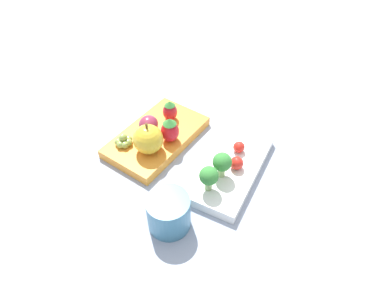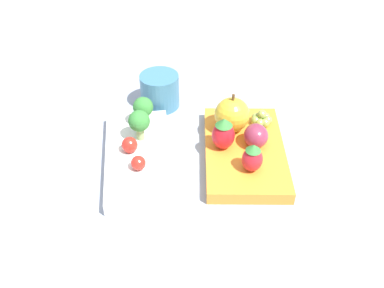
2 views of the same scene
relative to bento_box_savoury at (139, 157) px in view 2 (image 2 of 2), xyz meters
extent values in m
plane|color=#939EB2|center=(-0.01, -0.08, -0.01)|extent=(4.00, 4.00, 0.00)
cube|color=white|center=(0.00, 0.00, 0.00)|extent=(0.21, 0.11, 0.02)
cube|color=orange|center=(0.00, -0.16, 0.00)|extent=(0.21, 0.14, 0.02)
cylinder|color=#93B770|center=(0.07, -0.01, 0.02)|extent=(0.01, 0.01, 0.02)
sphere|color=#388438|center=(0.07, -0.01, 0.04)|extent=(0.03, 0.03, 0.03)
cylinder|color=#93B770|center=(0.03, 0.00, 0.02)|extent=(0.01, 0.01, 0.02)
sphere|color=#388438|center=(0.03, 0.00, 0.04)|extent=(0.03, 0.03, 0.03)
sphere|color=red|center=(-0.04, 0.00, 0.02)|extent=(0.02, 0.02, 0.02)
sphere|color=red|center=(0.00, 0.01, 0.02)|extent=(0.02, 0.02, 0.02)
sphere|color=gold|center=(0.05, -0.15, 0.04)|extent=(0.06, 0.06, 0.06)
cylinder|color=brown|center=(0.05, -0.15, 0.07)|extent=(0.00, 0.00, 0.01)
ellipsoid|color=red|center=(-0.05, -0.16, 0.03)|extent=(0.03, 0.03, 0.04)
cone|color=#388438|center=(-0.05, -0.16, 0.05)|extent=(0.02, 0.02, 0.01)
ellipsoid|color=red|center=(0.00, -0.13, 0.03)|extent=(0.03, 0.03, 0.04)
cone|color=#388438|center=(0.00, -0.13, 0.06)|extent=(0.03, 0.03, 0.01)
ellipsoid|color=#892D47|center=(0.00, -0.18, 0.03)|extent=(0.04, 0.04, 0.04)
sphere|color=#8EA84C|center=(0.07, -0.20, 0.02)|extent=(0.01, 0.01, 0.01)
sphere|color=#8EA84C|center=(0.06, -0.19, 0.02)|extent=(0.01, 0.01, 0.01)
sphere|color=#8EA84C|center=(0.06, -0.19, 0.02)|extent=(0.01, 0.01, 0.01)
sphere|color=#8EA84C|center=(0.05, -0.19, 0.02)|extent=(0.01, 0.01, 0.01)
sphere|color=#8EA84C|center=(0.05, -0.20, 0.02)|extent=(0.01, 0.01, 0.01)
sphere|color=#8EA84C|center=(0.06, -0.21, 0.02)|extent=(0.01, 0.01, 0.01)
sphere|color=#8EA84C|center=(0.06, -0.20, 0.02)|extent=(0.01, 0.01, 0.01)
sphere|color=#8EA84C|center=(0.06, -0.20, 0.03)|extent=(0.01, 0.01, 0.01)
cylinder|color=teal|center=(0.15, -0.03, 0.02)|extent=(0.07, 0.07, 0.06)
camera|label=1|loc=(0.39, 0.15, 0.47)|focal=32.00mm
camera|label=2|loc=(-0.49, -0.05, 0.43)|focal=40.00mm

